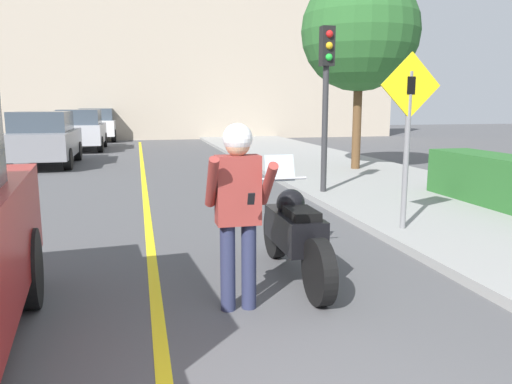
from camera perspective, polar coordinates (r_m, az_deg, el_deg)
The scene contains 10 objects.
road_center_line at distance 8.15m, azimuth -12.21°, elevation -3.71°, with size 0.12×36.00×0.01m.
building_backdrop at distance 28.02m, azimuth -12.25°, elevation 14.36°, with size 28.00×1.20×8.25m.
motorcycle at distance 5.53m, azimuth 4.37°, elevation -4.63°, with size 0.62×2.21×1.31m.
person_biker at distance 4.53m, azimuth -2.06°, elevation -0.64°, with size 0.59×0.48×1.74m.
crossing_sign at distance 7.39m, azimuth 17.00°, elevation 7.37°, with size 0.91×0.08×2.50m.
traffic_light at distance 10.29m, azimuth 8.04°, elevation 12.81°, with size 0.26×0.30×3.29m.
street_tree at distance 14.32m, azimuth 11.81°, elevation 17.47°, with size 3.17×3.17×5.29m.
parked_car_grey at distance 16.91m, azimuth -23.08°, elevation 5.67°, with size 1.88×4.20×1.68m.
parked_car_silver at distance 22.16m, azimuth -19.38°, elevation 6.75°, with size 1.88×4.20×1.68m.
parked_car_white at distance 27.54m, azimuth -17.63°, elevation 7.39°, with size 1.88×4.20×1.68m.
Camera 1 is at (-0.71, -1.92, 1.91)m, focal length 35.00 mm.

